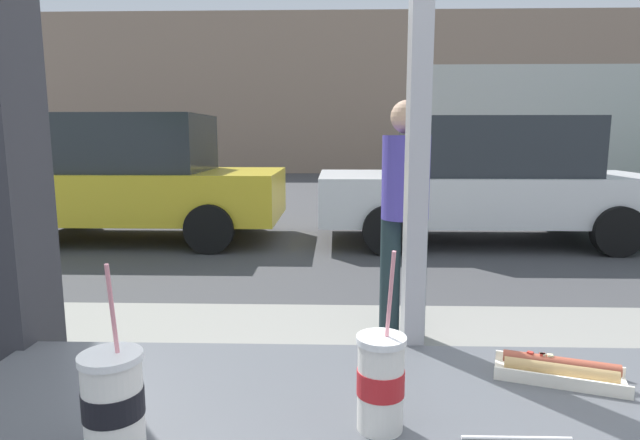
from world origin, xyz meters
The scene contains 12 objects.
ground_plane centered at (0.00, 8.00, 0.00)m, with size 60.00×60.00×0.00m, color #424244.
sidewalk_strip centered at (0.00, 1.60, 0.05)m, with size 16.00×2.80×0.11m, color gray.
window_wall centered at (0.00, 0.08, 1.80)m, with size 2.72×0.20×2.90m.
building_facade_far centered at (0.00, 20.47, 3.13)m, with size 28.00×1.20×6.25m, color gray.
soda_cup_left centered at (-0.12, -0.34, 1.07)m, with size 0.09×0.09×0.33m.
soda_cup_right centered at (-0.56, -0.42, 1.07)m, with size 0.10×0.10×0.33m.
hotdog_tray_far centered at (0.29, -0.14, 1.01)m, with size 0.28×0.18×0.05m.
loose_straw centered at (0.12, -0.37, 0.99)m, with size 0.01×0.01×0.19m, color white.
parked_car_yellow centered at (-3.15, 6.29, 0.90)m, with size 4.27×2.02×1.80m.
parked_car_white centered at (1.93, 6.29, 0.88)m, with size 4.64×2.05×1.76m.
box_truck centered at (4.55, 10.78, 1.58)m, with size 6.21×2.44×2.91m.
pedestrian centered at (0.27, 2.32, 1.04)m, with size 0.32×0.32×1.63m.
Camera 1 is at (-0.20, -1.22, 1.51)m, focal length 29.52 mm.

